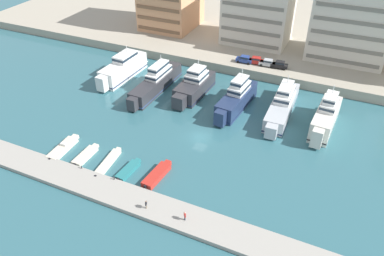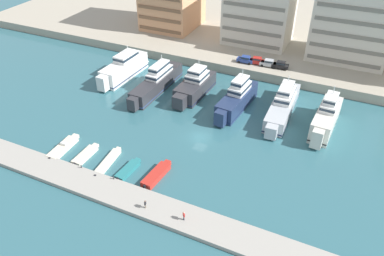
{
  "view_description": "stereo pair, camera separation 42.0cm",
  "coord_description": "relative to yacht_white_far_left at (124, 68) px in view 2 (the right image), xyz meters",
  "views": [
    {
      "loc": [
        22.88,
        -54.2,
        43.92
      ],
      "look_at": [
        -1.24,
        -1.06,
        2.5
      ],
      "focal_mm": 35.0,
      "sensor_mm": 36.0,
      "label": 1
    },
    {
      "loc": [
        23.26,
        -54.03,
        43.92
      ],
      "look_at": [
        -1.24,
        -1.06,
        2.5
      ],
      "focal_mm": 35.0,
      "sensor_mm": 36.0,
      "label": 2
    }
  ],
  "objects": [
    {
      "name": "car_black_center_left",
      "position": [
        35.15,
        16.33,
        0.89
      ],
      "size": [
        4.21,
        2.15,
        1.8
      ],
      "color": "black",
      "rests_on": "quay_promenade"
    },
    {
      "name": "motorboat_teal_center_left",
      "position": [
        20.1,
        -29.57,
        -2.03
      ],
      "size": [
        2.1,
        6.24,
        0.84
      ],
      "color": "teal",
      "rests_on": "ground"
    },
    {
      "name": "motorboat_cream_far_left",
      "position": [
        5.67,
        -29.39,
        -1.99
      ],
      "size": [
        2.51,
        8.12,
        1.31
      ],
      "color": "beige",
      "rests_on": "ground"
    },
    {
      "name": "pier_dock",
      "position": [
        27.41,
        -35.28,
        -2.06
      ],
      "size": [
        120.0,
        5.33,
        0.72
      ],
      "primitive_type": "cube",
      "color": "#A8A399",
      "rests_on": "ground"
    },
    {
      "name": "apartment_block_mid_left",
      "position": [
        48.92,
        29.73,
        11.67
      ],
      "size": [
        19.14,
        13.48,
        25.38
      ],
      "color": "silver",
      "rests_on": "quay_promenade"
    },
    {
      "name": "motorboat_red_center",
      "position": [
        25.29,
        -28.72,
        -1.89
      ],
      "size": [
        2.52,
        7.53,
        1.06
      ],
      "color": "red",
      "rests_on": "ground"
    },
    {
      "name": "bollard_west",
      "position": [
        12.71,
        -32.87,
        -1.38
      ],
      "size": [
        0.2,
        0.2,
        0.61
      ],
      "color": "#2D2D33",
      "rests_on": "pier_dock"
    },
    {
      "name": "motorboat_cream_mid_left",
      "position": [
        15.66,
        -29.41,
        -2.06
      ],
      "size": [
        2.23,
        8.54,
        0.81
      ],
      "color": "beige",
      "rests_on": "ground"
    },
    {
      "name": "yacht_charcoal_mid_left",
      "position": [
        19.55,
        -0.39,
        -0.15
      ],
      "size": [
        5.48,
        15.93,
        7.98
      ],
      "color": "#333338",
      "rests_on": "ground"
    },
    {
      "name": "motorboat_cream_left",
      "position": [
        10.77,
        -29.37,
        -2.07
      ],
      "size": [
        1.94,
        6.59,
        0.8
      ],
      "color": "beige",
      "rests_on": "ground"
    },
    {
      "name": "car_silver_mid_left",
      "position": [
        32.16,
        16.2,
        0.89
      ],
      "size": [
        4.19,
        2.1,
        1.8
      ],
      "color": "#B7BCC1",
      "rests_on": "quay_promenade"
    },
    {
      "name": "apartment_block_left",
      "position": [
        24.79,
        31.04,
        8.59
      ],
      "size": [
        17.93,
        14.07,
        19.22
      ],
      "color": "silver",
      "rests_on": "quay_promenade"
    },
    {
      "name": "yacht_charcoal_left",
      "position": [
        10.66,
        -2.27,
        -0.21
      ],
      "size": [
        4.16,
        21.32,
        7.9
      ],
      "color": "#333338",
      "rests_on": "ground"
    },
    {
      "name": "yacht_navy_center_left",
      "position": [
        30.32,
        -2.15,
        0.06
      ],
      "size": [
        5.21,
        17.13,
        8.58
      ],
      "color": "navy",
      "rests_on": "ground"
    },
    {
      "name": "pedestrian_near_edge",
      "position": [
        27.55,
        -36.18,
        -0.78
      ],
      "size": [
        0.31,
        0.58,
        1.55
      ],
      "color": "#7A6B56",
      "rests_on": "pier_dock"
    },
    {
      "name": "car_blue_far_left",
      "position": [
        26.27,
        15.76,
        0.89
      ],
      "size": [
        4.15,
        2.03,
        1.8
      ],
      "color": "#28428E",
      "rests_on": "quay_promenade"
    },
    {
      "name": "yacht_white_far_left",
      "position": [
        0.0,
        0.0,
        0.0
      ],
      "size": [
        4.93,
        17.84,
        7.62
      ],
      "color": "white",
      "rests_on": "ground"
    },
    {
      "name": "ground_plane",
      "position": [
        27.41,
        -15.18,
        -2.42
      ],
      "size": [
        400.0,
        400.0,
        0.0
      ],
      "primitive_type": "plane",
      "color": "#336670"
    },
    {
      "name": "yacht_ivory_center_right",
      "position": [
        48.96,
        -2.08,
        0.28
      ],
      "size": [
        4.54,
        15.9,
        8.94
      ],
      "color": "silver",
      "rests_on": "ground"
    },
    {
      "name": "pedestrian_mid_deck",
      "position": [
        33.91,
        -35.83,
        -0.72
      ],
      "size": [
        0.46,
        0.51,
        1.66
      ],
      "color": "#282D3D",
      "rests_on": "pier_dock"
    },
    {
      "name": "yacht_silver_center",
      "position": [
        39.85,
        0.01,
        -0.25
      ],
      "size": [
        4.48,
        20.57,
        7.86
      ],
      "color": "silver",
      "rests_on": "ground"
    },
    {
      "name": "bollard_west_mid",
      "position": [
        19.43,
        -32.87,
        -1.38
      ],
      "size": [
        0.2,
        0.2,
        0.61
      ],
      "color": "#2D2D33",
      "rests_on": "pier_dock"
    },
    {
      "name": "quay_promenade",
      "position": [
        27.41,
        47.27,
        -1.25
      ],
      "size": [
        180.0,
        70.0,
        2.34
      ],
      "primitive_type": "cube",
      "color": "#ADA38E",
      "rests_on": "ground"
    },
    {
      "name": "car_red_left",
      "position": [
        29.09,
        16.28,
        0.89
      ],
      "size": [
        4.25,
        2.24,
        1.8
      ],
      "color": "red",
      "rests_on": "quay_promenade"
    }
  ]
}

